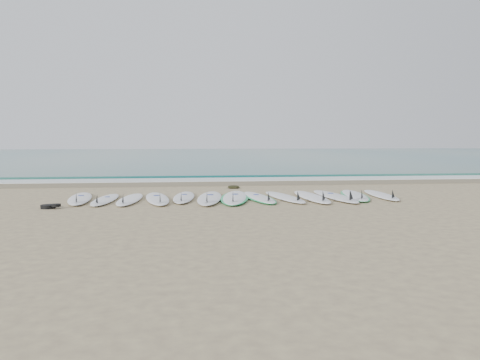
{
  "coord_description": "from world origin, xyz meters",
  "views": [
    {
      "loc": [
        -1.22,
        -11.88,
        1.54
      ],
      "look_at": [
        0.25,
        0.98,
        0.4
      ],
      "focal_mm": 35.0,
      "sensor_mm": 36.0,
      "label": 1
    }
  ],
  "objects": [
    {
      "name": "surfboard_9",
      "position": [
        1.98,
        -0.23,
        0.06
      ],
      "size": [
        0.63,
        2.74,
        0.35
      ],
      "rotation": [
        0.0,
        0.0,
        0.02
      ],
      "color": "white",
      "rests_on": "ground"
    },
    {
      "name": "ground",
      "position": [
        0.0,
        0.0,
        0.0
      ],
      "size": [
        120.0,
        120.0,
        0.0
      ],
      "primitive_type": "plane",
      "color": "tan"
    },
    {
      "name": "surfboard_2",
      "position": [
        -2.63,
        -0.19,
        0.05
      ],
      "size": [
        0.65,
        2.46,
        0.31
      ],
      "rotation": [
        0.0,
        0.0,
        -0.06
      ],
      "color": "white",
      "rests_on": "ground"
    },
    {
      "name": "wave_crest",
      "position": [
        0.0,
        7.0,
        0.05
      ],
      "size": [
        120.0,
        1.0,
        0.1
      ],
      "primitive_type": "cube",
      "color": "#20605A",
      "rests_on": "ground"
    },
    {
      "name": "surfboard_7",
      "position": [
        0.62,
        -0.12,
        0.05
      ],
      "size": [
        0.88,
        2.58,
        0.32
      ],
      "rotation": [
        0.0,
        0.0,
        0.11
      ],
      "color": "white",
      "rests_on": "ground"
    },
    {
      "name": "wet_sand_band",
      "position": [
        0.0,
        4.1,
        0.01
      ],
      "size": [
        120.0,
        1.8,
        0.01
      ],
      "primitive_type": "cube",
      "color": "#73664C",
      "rests_on": "ground"
    },
    {
      "name": "seaweed_near",
      "position": [
        0.23,
        2.54,
        0.04
      ],
      "size": [
        0.38,
        0.3,
        0.07
      ],
      "primitive_type": "ellipsoid",
      "color": "black",
      "rests_on": "ground"
    },
    {
      "name": "foam_band",
      "position": [
        0.0,
        5.5,
        0.02
      ],
      "size": [
        120.0,
        1.4,
        0.04
      ],
      "primitive_type": "cube",
      "color": "silver",
      "rests_on": "ground"
    },
    {
      "name": "surfboard_10",
      "position": [
        2.62,
        -0.2,
        0.06
      ],
      "size": [
        0.77,
        2.82,
        0.36
      ],
      "rotation": [
        0.0,
        0.0,
        0.07
      ],
      "color": "white",
      "rests_on": "ground"
    },
    {
      "name": "seaweed_far",
      "position": [
        0.26,
        2.81,
        0.03
      ],
      "size": [
        0.36,
        0.28,
        0.07
      ],
      "primitive_type": "ellipsoid",
      "color": "black",
      "rests_on": "ground"
    },
    {
      "name": "ocean",
      "position": [
        0.0,
        32.5,
        0.01
      ],
      "size": [
        120.0,
        55.0,
        0.03
      ],
      "primitive_type": "cube",
      "color": "#20605A",
      "rests_on": "ground"
    },
    {
      "name": "surfboard_8",
      "position": [
        1.29,
        -0.18,
        0.06
      ],
      "size": [
        0.91,
        2.6,
        0.33
      ],
      "rotation": [
        0.0,
        0.0,
        0.15
      ],
      "color": "white",
      "rests_on": "ground"
    },
    {
      "name": "surfboard_5",
      "position": [
        -0.65,
        -0.19,
        0.06
      ],
      "size": [
        0.9,
        2.89,
        0.36
      ],
      "rotation": [
        0.0,
        0.0,
        -0.11
      ],
      "color": "white",
      "rests_on": "ground"
    },
    {
      "name": "surfboard_6",
      "position": [
        -0.0,
        -0.11,
        0.06
      ],
      "size": [
        1.12,
        3.0,
        0.37
      ],
      "rotation": [
        0.0,
        0.0,
        -0.14
      ],
      "color": "white",
      "rests_on": "ground"
    },
    {
      "name": "surfboard_12",
      "position": [
        3.94,
        -0.02,
        0.05
      ],
      "size": [
        0.69,
        2.47,
        0.31
      ],
      "rotation": [
        0.0,
        0.0,
        -0.08
      ],
      "color": "white",
      "rests_on": "ground"
    },
    {
      "name": "surfboard_3",
      "position": [
        -1.95,
        -0.12,
        0.06
      ],
      "size": [
        0.89,
        2.71,
        0.34
      ],
      "rotation": [
        0.0,
        0.0,
        0.13
      ],
      "color": "white",
      "rests_on": "ground"
    },
    {
      "name": "surfboard_0",
      "position": [
        -3.89,
        0.12,
        0.06
      ],
      "size": [
        0.89,
        2.68,
        0.34
      ],
      "rotation": [
        0.0,
        0.0,
        0.13
      ],
      "color": "white",
      "rests_on": "ground"
    },
    {
      "name": "surfboard_4",
      "position": [
        -1.3,
        0.1,
        0.06
      ],
      "size": [
        0.68,
        2.53,
        0.32
      ],
      "rotation": [
        0.0,
        0.0,
        -0.07
      ],
      "color": "white",
      "rests_on": "ground"
    },
    {
      "name": "leash_coil",
      "position": [
        -4.25,
        -1.19,
        0.05
      ],
      "size": [
        0.46,
        0.36,
        0.11
      ],
      "color": "black",
      "rests_on": "ground"
    },
    {
      "name": "surfboard_11",
      "position": [
        3.22,
        0.02,
        0.05
      ],
      "size": [
        1.05,
        2.64,
        0.33
      ],
      "rotation": [
        0.0,
        0.0,
        -0.17
      ],
      "color": "white",
      "rests_on": "ground"
    },
    {
      "name": "surfboard_1",
      "position": [
        -3.23,
        -0.15,
        0.05
      ],
      "size": [
        0.6,
        2.38,
        0.3
      ],
      "rotation": [
        0.0,
        0.0,
        -0.05
      ],
      "color": "white",
      "rests_on": "ground"
    }
  ]
}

